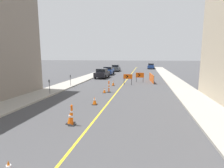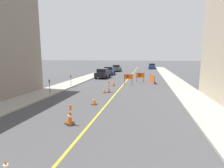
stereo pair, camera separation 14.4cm
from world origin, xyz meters
name	(u,v)px [view 2 (the right image)]	position (x,y,z in m)	size (l,w,h in m)	color
lane_stripe	(129,78)	(0.00, 29.96, 0.00)	(0.12, 59.92, 0.01)	gold
sidewalk_left	(89,77)	(-6.96, 29.96, 0.06)	(2.64, 59.92, 0.12)	#9E998E
sidewalk_right	(172,79)	(6.96, 29.96, 0.06)	(2.64, 59.92, 0.12)	#9E998E
traffic_cone_nearest	(6,168)	(-1.17, 5.13, 0.28)	(0.34, 0.34, 0.56)	black
traffic_cone_second	(69,118)	(-1.15, 9.53, 0.32)	(0.42, 0.42, 0.65)	black
traffic_cone_third	(94,101)	(-0.91, 13.40, 0.30)	(0.38, 0.38, 0.61)	black
traffic_cone_fourth	(104,90)	(-1.16, 17.71, 0.25)	(0.35, 0.35, 0.52)	black
traffic_cone_fifth	(114,83)	(-1.07, 22.15, 0.33)	(0.35, 0.35, 0.67)	black
delineator_post_front	(71,116)	(-0.95, 9.31, 0.48)	(0.35, 0.35, 1.13)	black
delineator_post_rear	(109,87)	(-0.78, 18.09, 0.51)	(0.38, 0.38, 1.17)	black
arrow_barricade_primary	(128,77)	(0.66, 23.06, 1.01)	(1.13, 0.13, 1.38)	#EF560C
arrow_barricade_secondary	(140,76)	(2.08, 25.74, 0.95)	(1.13, 0.11, 1.35)	#EF560C
safety_mesh_fence	(152,78)	(3.71, 26.45, 0.56)	(0.53, 4.60, 1.12)	#EF560C
parked_car_curb_near	(103,73)	(-4.31, 29.50, 0.80)	(1.94, 4.32, 1.59)	black
parked_car_curb_mid	(109,71)	(-4.43, 34.98, 0.80)	(1.99, 4.38, 1.59)	navy
parked_car_curb_far	(117,68)	(-4.28, 43.00, 0.80)	(1.95, 4.35, 1.59)	#474C51
parked_car_opposite_side	(152,66)	(4.44, 53.10, 0.80)	(2.04, 4.40, 1.59)	navy
parking_meter_near_curb	(71,78)	(-5.99, 20.47, 1.07)	(0.12, 0.11, 1.34)	#4C4C51
parking_meter_far_curb	(49,84)	(-5.99, 15.75, 1.09)	(0.12, 0.11, 1.38)	#4C4C51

